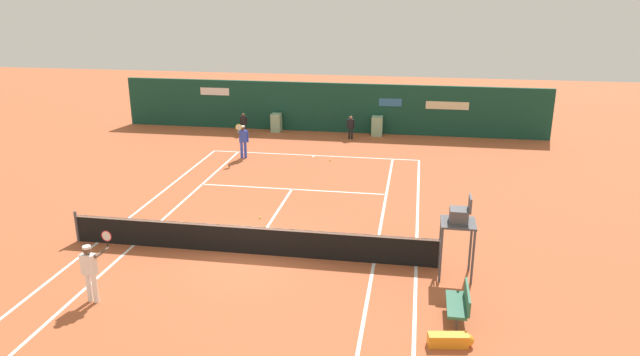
# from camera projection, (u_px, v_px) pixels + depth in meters

# --- Properties ---
(ground_plane) EXTENTS (80.00, 80.00, 0.01)m
(ground_plane) POSITION_uv_depth(u_px,v_px,m) (255.00, 246.00, 19.40)
(ground_plane) COLOR #B25633
(tennis_net) EXTENTS (12.10, 0.10, 1.07)m
(tennis_net) POSITION_uv_depth(u_px,v_px,m) (249.00, 239.00, 18.70)
(tennis_net) COLOR #4C4C51
(tennis_net) RESTS_ON ground_plane
(sponsor_back_wall) EXTENTS (25.00, 1.02, 2.88)m
(sponsor_back_wall) POSITION_uv_depth(u_px,v_px,m) (330.00, 108.00, 34.33)
(sponsor_back_wall) COLOR #144233
(sponsor_back_wall) RESTS_ON ground_plane
(umpire_chair) EXTENTS (1.00, 1.00, 2.53)m
(umpire_chair) POSITION_uv_depth(u_px,v_px,m) (459.00, 222.00, 16.90)
(umpire_chair) COLOR #47474C
(umpire_chair) RESTS_ON ground_plane
(player_bench) EXTENTS (0.54, 1.36, 0.88)m
(player_bench) POSITION_uv_depth(u_px,v_px,m) (460.00, 302.00, 14.99)
(player_bench) COLOR #38383D
(player_bench) RESTS_ON ground_plane
(equipment_bag) EXTENTS (1.11, 0.45, 0.32)m
(equipment_bag) POSITION_uv_depth(u_px,v_px,m) (452.00, 340.00, 13.98)
(equipment_bag) COLOR orange
(equipment_bag) RESTS_ON ground_plane
(player_on_baseline) EXTENTS (0.52, 0.84, 1.88)m
(player_on_baseline) POSITION_uv_depth(u_px,v_px,m) (243.00, 139.00, 29.07)
(player_on_baseline) COLOR blue
(player_on_baseline) RESTS_ON ground_plane
(player_near_side) EXTENTS (0.71, 0.69, 1.89)m
(player_near_side) POSITION_uv_depth(u_px,v_px,m) (90.00, 268.00, 15.71)
(player_near_side) COLOR white
(player_near_side) RESTS_ON ground_plane
(ball_kid_left_post) EXTENTS (0.44, 0.18, 1.32)m
(ball_kid_left_post) POSITION_uv_depth(u_px,v_px,m) (351.00, 126.00, 32.84)
(ball_kid_left_post) COLOR black
(ball_kid_left_post) RESTS_ON ground_plane
(ball_kid_centre_post) EXTENTS (0.42, 0.19, 1.26)m
(ball_kid_centre_post) POSITION_uv_depth(u_px,v_px,m) (244.00, 122.00, 33.84)
(ball_kid_centre_post) COLOR black
(ball_kid_centre_post) RESTS_ON ground_plane
(tennis_ball_by_sideline) EXTENTS (0.07, 0.07, 0.07)m
(tennis_ball_by_sideline) POSITION_uv_depth(u_px,v_px,m) (260.00, 218.00, 21.70)
(tennis_ball_by_sideline) COLOR #CCE033
(tennis_ball_by_sideline) RESTS_ON ground_plane
(tennis_ball_mid_court) EXTENTS (0.07, 0.07, 0.07)m
(tennis_ball_mid_court) POSITION_uv_depth(u_px,v_px,m) (330.00, 160.00, 28.85)
(tennis_ball_mid_court) COLOR #CCE033
(tennis_ball_mid_court) RESTS_ON ground_plane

